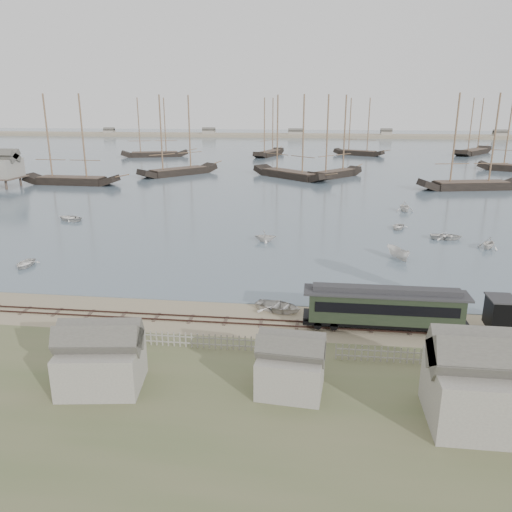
# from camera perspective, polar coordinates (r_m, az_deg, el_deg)

# --- Properties ---
(ground) EXTENTS (600.00, 600.00, 0.00)m
(ground) POSITION_cam_1_polar(r_m,az_deg,el_deg) (43.68, 2.18, -6.65)
(ground) COLOR tan
(ground) RESTS_ON ground
(harbor_water) EXTENTS (600.00, 336.00, 0.06)m
(harbor_water) POSITION_cam_1_polar(r_m,az_deg,el_deg) (210.66, 6.27, 12.04)
(harbor_water) COLOR #4C606D
(harbor_water) RESTS_ON ground
(rail_track) EXTENTS (120.00, 1.80, 0.16)m
(rail_track) POSITION_cam_1_polar(r_m,az_deg,el_deg) (41.84, 1.95, -7.68)
(rail_track) COLOR #39241F
(rail_track) RESTS_ON ground
(picket_fence_west) EXTENTS (19.00, 0.10, 1.20)m
(picket_fence_west) POSITION_cam_1_polar(r_m,az_deg,el_deg) (38.50, -8.59, -10.23)
(picket_fence_west) COLOR gray
(picket_fence_west) RESTS_ON ground
(picket_fence_east) EXTENTS (15.00, 0.10, 1.20)m
(picket_fence_east) POSITION_cam_1_polar(r_m,az_deg,el_deg) (37.94, 20.70, -11.65)
(picket_fence_east) COLOR gray
(picket_fence_east) RESTS_ON ground
(shed_left) EXTENTS (5.00, 4.00, 4.10)m
(shed_left) POSITION_cam_1_polar(r_m,az_deg,el_deg) (34.70, -17.05, -14.08)
(shed_left) COLOR gray
(shed_left) RESTS_ON ground
(shed_mid) EXTENTS (4.00, 3.50, 3.60)m
(shed_mid) POSITION_cam_1_polar(r_m,az_deg,el_deg) (32.93, 3.91, -15.11)
(shed_mid) COLOR gray
(shed_mid) RESTS_ON ground
(shed_right) EXTENTS (6.00, 5.00, 5.10)m
(shed_right) POSITION_cam_1_polar(r_m,az_deg,el_deg) (32.71, 24.23, -16.98)
(shed_right) COLOR gray
(shed_right) RESTS_ON ground
(far_spit) EXTENTS (500.00, 20.00, 1.80)m
(far_spit) POSITION_cam_1_polar(r_m,az_deg,el_deg) (290.46, 6.57, 13.33)
(far_spit) COLOR tan
(far_spit) RESTS_ON ground
(passenger_coach) EXTENTS (12.90, 2.49, 3.13)m
(passenger_coach) POSITION_cam_1_polar(r_m,az_deg,el_deg) (41.33, 14.48, -5.61)
(passenger_coach) COLOR black
(passenger_coach) RESTS_ON ground
(beached_dinghy) EXTENTS (4.15, 4.90, 0.86)m
(beached_dinghy) POSITION_cam_1_polar(r_m,az_deg,el_deg) (44.20, 2.60, -5.75)
(beached_dinghy) COLOR silver
(beached_dinghy) RESTS_ON ground
(rowboat_0) EXTENTS (3.57, 2.70, 0.70)m
(rowboat_0) POSITION_cam_1_polar(r_m,az_deg,el_deg) (61.54, -24.90, -0.79)
(rowboat_0) COLOR silver
(rowboat_0) RESTS_ON harbor_water
(rowboat_1) EXTENTS (2.58, 2.96, 1.51)m
(rowboat_1) POSITION_cam_1_polar(r_m,az_deg,el_deg) (66.01, 1.06, 2.30)
(rowboat_1) COLOR silver
(rowboat_1) RESTS_ON harbor_water
(rowboat_2) EXTENTS (3.79, 3.07, 1.40)m
(rowboat_2) POSITION_cam_1_polar(r_m,az_deg,el_deg) (60.87, 15.89, 0.33)
(rowboat_2) COLOR silver
(rowboat_2) RESTS_ON harbor_water
(rowboat_3) EXTENTS (3.16, 4.29, 0.86)m
(rowboat_3) POSITION_cam_1_polar(r_m,az_deg,el_deg) (71.96, 20.93, 2.13)
(rowboat_3) COLOR silver
(rowboat_3) RESTS_ON harbor_water
(rowboat_4) EXTENTS (3.76, 3.67, 1.50)m
(rowboat_4) POSITION_cam_1_polar(r_m,az_deg,el_deg) (69.13, 25.06, 1.35)
(rowboat_4) COLOR silver
(rowboat_4) RESTS_ON harbor_water
(rowboat_6) EXTENTS (4.33, 5.06, 0.89)m
(rowboat_6) POSITION_cam_1_polar(r_m,az_deg,el_deg) (83.63, -20.55, 4.12)
(rowboat_6) COLOR silver
(rowboat_6) RESTS_ON harbor_water
(rowboat_7) EXTENTS (4.01, 3.67, 1.79)m
(rowboat_7) POSITION_cam_1_polar(r_m,az_deg,el_deg) (88.65, 16.63, 5.46)
(rowboat_7) COLOR silver
(rowboat_7) RESTS_ON harbor_water
(rowboat_8) EXTENTS (3.95, 3.38, 0.69)m
(rowboat_8) POSITION_cam_1_polar(r_m,az_deg,el_deg) (75.83, 15.94, 3.25)
(rowboat_8) COLOR silver
(rowboat_8) RESTS_ON harbor_water
(schooner_0) EXTENTS (21.99, 5.82, 20.00)m
(schooner_0) POSITION_cam_1_polar(r_m,az_deg,el_deg) (121.51, -20.78, 12.34)
(schooner_0) COLOR black
(schooner_0) RESTS_ON harbor_water
(schooner_1) EXTENTS (18.29, 20.31, 20.00)m
(schooner_1) POSITION_cam_1_polar(r_m,az_deg,el_deg) (131.58, -9.01, 13.47)
(schooner_1) COLOR black
(schooner_1) RESTS_ON harbor_water
(schooner_2) EXTENTS (20.87, 19.88, 20.00)m
(schooner_2) POSITION_cam_1_polar(r_m,az_deg,el_deg) (124.72, 4.05, 13.45)
(schooner_2) COLOR black
(schooner_2) RESTS_ON harbor_water
(schooner_3) EXTENTS (14.49, 16.35, 20.00)m
(schooner_3) POSITION_cam_1_polar(r_m,az_deg,el_deg) (127.00, 9.22, 13.34)
(schooner_3) COLOR black
(schooner_3) RESTS_ON harbor_water
(schooner_4) EXTENTS (23.07, 9.92, 20.00)m
(schooner_4) POSITION_cam_1_polar(r_m,az_deg,el_deg) (116.45, 23.88, 11.85)
(schooner_4) COLOR black
(schooner_4) RESTS_ON harbor_water
(schooner_6) EXTENTS (23.36, 12.07, 20.00)m
(schooner_6) POSITION_cam_1_polar(r_m,az_deg,el_deg) (180.66, -11.66, 14.21)
(schooner_6) COLOR black
(schooner_6) RESTS_ON harbor_water
(schooner_7) EXTENTS (10.15, 20.43, 20.00)m
(schooner_7) POSITION_cam_1_polar(r_m,az_deg,el_deg) (180.39, 1.51, 14.53)
(schooner_7) COLOR black
(schooner_7) RESTS_ON harbor_water
(schooner_8) EXTENTS (18.18, 12.17, 20.00)m
(schooner_8) POSITION_cam_1_polar(r_m,az_deg,el_deg) (186.09, 11.80, 14.27)
(schooner_8) COLOR black
(schooner_8) RESTS_ON harbor_water
(schooner_9) EXTENTS (19.49, 24.51, 20.00)m
(schooner_9) POSITION_cam_1_polar(r_m,az_deg,el_deg) (202.89, 23.86, 13.41)
(schooner_9) COLOR black
(schooner_9) RESTS_ON harbor_water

